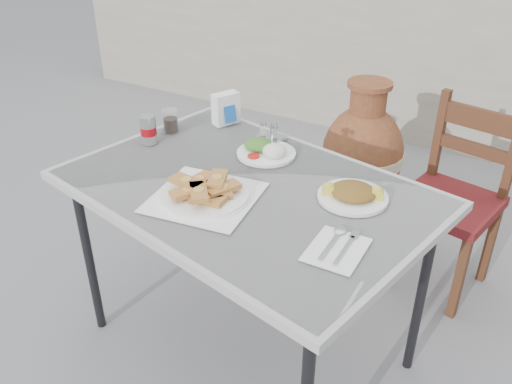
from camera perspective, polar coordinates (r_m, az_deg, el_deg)
The scene contains 13 objects.
ground at distance 2.62m, azimuth -3.72°, elevation -13.62°, with size 80.00×80.00×0.00m, color slate.
cafe_table at distance 2.04m, azimuth -1.03°, elevation -0.64°, with size 1.52×1.18×0.82m.
pide_plate at distance 1.93m, azimuth -5.44°, elevation 0.26°, with size 0.41×0.41×0.07m.
salad_rice_plate at distance 2.23m, azimuth 1.03°, elevation 4.46°, with size 0.24×0.24×0.06m.
salad_chopped_plate at distance 1.95m, azimuth 10.17°, elevation -0.18°, with size 0.25×0.25×0.05m.
soda_can at distance 2.36m, azimuth -11.26°, elevation 6.48°, with size 0.07×0.07×0.12m.
cola_glass at distance 2.46m, azimuth -8.98°, elevation 7.31°, with size 0.07×0.07×0.10m.
napkin_holder at distance 2.51m, azimuth -3.19°, elevation 8.77°, with size 0.11×0.13×0.14m.
condiment_caddy at distance 2.36m, azimuth 1.56°, elevation 6.17°, with size 0.12×0.10×0.08m.
cutlery_napkin at distance 1.70m, azimuth 8.61°, elevation -5.63°, with size 0.17×0.23×0.02m.
chair at distance 2.76m, azimuth 20.05°, elevation -0.50°, with size 0.49×0.49×0.95m.
terracotta_urn at distance 3.26m, azimuth 11.11°, elevation 3.78°, with size 0.48×0.48×0.84m.
back_wall at distance 4.36m, azimuth 14.78°, elevation 13.22°, with size 6.00×0.25×1.20m, color #A59C89.
Camera 1 is at (1.08, -1.55, 1.82)m, focal length 38.00 mm.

